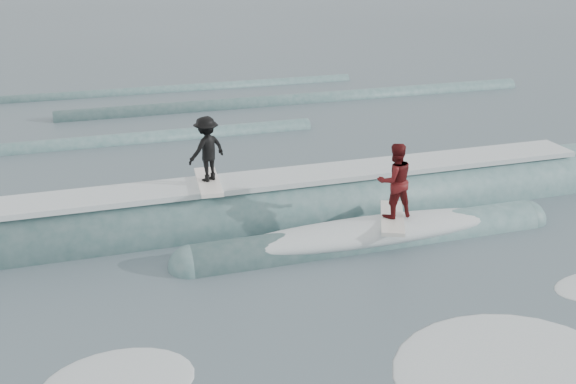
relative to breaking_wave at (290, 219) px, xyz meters
name	(u,v)px	position (x,y,z in m)	size (l,w,h in m)	color
ground	(364,336)	(-0.26, -5.57, -0.04)	(160.00, 160.00, 0.00)	#384C52
breaking_wave	(290,219)	(0.00, 0.00, 0.00)	(23.68, 3.88, 2.20)	#3D6667
surfer_black	(207,152)	(-2.10, 0.32, 1.99)	(1.25, 2.04, 1.78)	white
surfer_red	(394,184)	(2.08, -1.88, 1.46)	(1.32, 2.05, 1.98)	white
far_swells	(181,113)	(-1.13, 12.08, -0.04)	(34.24, 8.65, 0.80)	#3D6667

